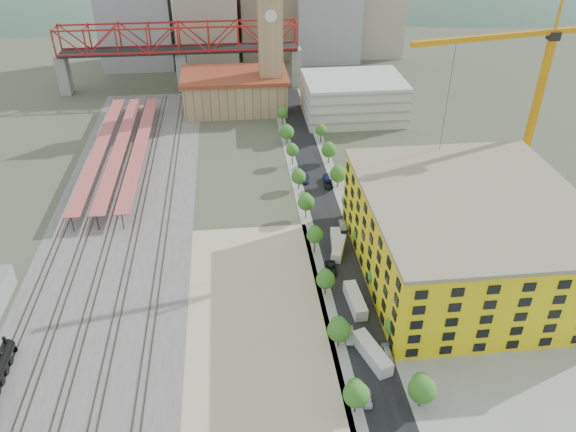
{
  "coord_description": "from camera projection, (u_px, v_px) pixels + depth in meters",
  "views": [
    {
      "loc": [
        -7.08,
        -114.5,
        77.11
      ],
      "look_at": [
        4.38,
        -9.27,
        10.0
      ],
      "focal_mm": 35.0,
      "sensor_mm": 36.0,
      "label": 1
    }
  ],
  "objects": [
    {
      "name": "car_0",
      "position": [
        367.0,
        398.0,
        94.29
      ],
      "size": [
        2.12,
        4.17,
        1.36
      ],
      "primitive_type": "imported",
      "rotation": [
        0.0,
        0.0,
        -0.13
      ],
      "color": "silver",
      "rests_on": "ground"
    },
    {
      "name": "station_hall",
      "position": [
        235.0,
        91.0,
        202.89
      ],
      "size": [
        38.0,
        24.0,
        13.1
      ],
      "color": "tan",
      "rests_on": "ground"
    },
    {
      "name": "skyline",
      "position": [
        258.0,
        7.0,
        246.03
      ],
      "size": [
        133.0,
        46.0,
        60.0
      ],
      "color": "#9EA0A3",
      "rests_on": "ground"
    },
    {
      "name": "car_7",
      "position": [
        327.0,
        180.0,
        158.93
      ],
      "size": [
        2.41,
        5.18,
        1.46
      ],
      "primitive_type": "imported",
      "rotation": [
        0.0,
        0.0,
        -0.07
      ],
      "color": "navy",
      "rests_on": "ground"
    },
    {
      "name": "car_2",
      "position": [
        331.0,
        269.0,
        124.2
      ],
      "size": [
        2.89,
        5.56,
        1.49
      ],
      "primitive_type": "imported",
      "rotation": [
        0.0,
        0.0,
        -0.08
      ],
      "color": "black",
      "rests_on": "ground"
    },
    {
      "name": "site_trailer_a",
      "position": [
        372.0,
        353.0,
        102.0
      ],
      "size": [
        5.69,
        10.6,
        2.81
      ],
      "primitive_type": "cube",
      "rotation": [
        0.0,
        0.0,
        0.31
      ],
      "color": "silver",
      "rests_on": "ground"
    },
    {
      "name": "car_6",
      "position": [
        328.0,
        184.0,
        156.74
      ],
      "size": [
        2.69,
        5.28,
        1.43
      ],
      "primitive_type": "imported",
      "rotation": [
        0.0,
        0.0,
        -0.06
      ],
      "color": "black",
      "rests_on": "ground"
    },
    {
      "name": "sidewalk_west",
      "position": [
        301.0,
        198.0,
        151.61
      ],
      "size": [
        3.0,
        170.0,
        0.04
      ],
      "primitive_type": "cube",
      "color": "gray",
      "rests_on": "ground"
    },
    {
      "name": "construction_pad",
      "position": [
        474.0,
        269.0,
        125.38
      ],
      "size": [
        50.0,
        90.0,
        0.06
      ],
      "primitive_type": "cube",
      "color": "gray",
      "rests_on": "ground"
    },
    {
      "name": "street_asphalt",
      "position": [
        321.0,
        197.0,
        152.11
      ],
      "size": [
        12.0,
        170.0,
        0.06
      ],
      "primitive_type": "cube",
      "color": "black",
      "rests_on": "ground"
    },
    {
      "name": "car_4",
      "position": [
        387.0,
        353.0,
        102.91
      ],
      "size": [
        2.01,
        4.51,
        1.51
      ],
      "primitive_type": "imported",
      "rotation": [
        0.0,
        0.0,
        -0.05
      ],
      "color": "silver",
      "rests_on": "ground"
    },
    {
      "name": "clock_tower",
      "position": [
        270.0,
        29.0,
        190.6
      ],
      "size": [
        12.0,
        12.0,
        52.0
      ],
      "color": "tan",
      "rests_on": "ground"
    },
    {
      "name": "site_trailer_b",
      "position": [
        355.0,
        300.0,
        114.29
      ],
      "size": [
        3.18,
        10.04,
        2.71
      ],
      "primitive_type": "cube",
      "rotation": [
        0.0,
        0.0,
        0.06
      ],
      "color": "silver",
      "rests_on": "ground"
    },
    {
      "name": "car_3",
      "position": [
        305.0,
        179.0,
        159.2
      ],
      "size": [
        2.48,
        4.87,
        1.35
      ],
      "primitive_type": "imported",
      "rotation": [
        0.0,
        0.0,
        -0.13
      ],
      "color": "navy",
      "rests_on": "ground"
    },
    {
      "name": "construction_building",
      "position": [
        468.0,
        235.0,
        120.08
      ],
      "size": [
        44.6,
        50.6,
        18.8
      ],
      "color": "#EBB013",
      "rests_on": "ground"
    },
    {
      "name": "site_trailer_c",
      "position": [
        338.0,
        249.0,
        129.89
      ],
      "size": [
        5.01,
        8.97,
        2.38
      ],
      "primitive_type": "cube",
      "rotation": [
        0.0,
        0.0,
        -0.33
      ],
      "color": "silver",
      "rests_on": "ground"
    },
    {
      "name": "platform_canopies",
      "position": [
        120.0,
        146.0,
        169.97
      ],
      "size": [
        16.0,
        80.0,
        4.12
      ],
      "color": "#AF5543",
      "rests_on": "ground"
    },
    {
      "name": "tower_crane",
      "position": [
        530.0,
        86.0,
        132.53
      ],
      "size": [
        48.22,
        11.12,
        52.12
      ],
      "color": "orange",
      "rests_on": "ground"
    },
    {
      "name": "parking_garage",
      "position": [
        353.0,
        98.0,
        196.39
      ],
      "size": [
        34.0,
        26.0,
        14.0
      ],
      "primitive_type": "cube",
      "color": "silver",
      "rests_on": "ground"
    },
    {
      "name": "truss_bridge",
      "position": [
        179.0,
        42.0,
        213.84
      ],
      "size": [
        94.0,
        9.6,
        25.6
      ],
      "color": "gray",
      "rests_on": "ground"
    },
    {
      "name": "ballast_strip",
      "position": [
        127.0,
        203.0,
        149.46
      ],
      "size": [
        36.0,
        165.0,
        0.06
      ],
      "primitive_type": "cube",
      "color": "#605E59",
      "rests_on": "ground"
    },
    {
      "name": "rail_tracks",
      "position": [
        120.0,
        203.0,
        149.23
      ],
      "size": [
        26.56,
        160.0,
        0.18
      ],
      "color": "#382B23",
      "rests_on": "ground"
    },
    {
      "name": "car_5",
      "position": [
        343.0,
        225.0,
        139.13
      ],
      "size": [
        1.6,
        4.44,
        1.46
      ],
      "primitive_type": "imported",
      "rotation": [
        0.0,
        0.0,
        -0.01
      ],
      "color": "gray",
      "rests_on": "ground"
    },
    {
      "name": "distant_hills",
      "position": [
        304.0,
        119.0,
        403.1
      ],
      "size": [
        647.0,
        264.0,
        227.0
      ],
      "color": "#4C6B59",
      "rests_on": "ground"
    },
    {
      "name": "car_1",
      "position": [
        349.0,
        335.0,
        106.73
      ],
      "size": [
        2.18,
        4.84,
        1.54
      ],
      "primitive_type": "imported",
      "rotation": [
        0.0,
        0.0,
        -0.12
      ],
      "color": "gray",
      "rests_on": "ground"
    },
    {
      "name": "street_trees",
      "position": [
        327.0,
        217.0,
        143.73
      ],
      "size": [
        15.4,
        124.4,
        8.0
      ],
      "color": "#35651E",
      "rests_on": "ground"
    },
    {
      "name": "sidewalk_east",
      "position": [
        341.0,
        196.0,
        152.62
      ],
      "size": [
        3.0,
        170.0,
        0.04
      ],
      "primitive_type": "cube",
      "color": "gray",
      "rests_on": "ground"
    },
    {
      "name": "dirt_lot",
      "position": [
        258.0,
        320.0,
        111.24
      ],
      "size": [
        28.0,
        67.0,
        0.06
      ],
      "primitive_type": "cube",
      "color": "tan",
      "rests_on": "ground"
    },
    {
      "name": "ground",
      "position": [
        266.0,
        231.0,
        138.07
      ],
      "size": [
        400.0,
        400.0,
        0.0
      ],
      "primitive_type": "plane",
      "color": "#474C38",
      "rests_on": "ground"
    },
    {
      "name": "site_trailer_d",
      "position": [
        336.0,
        241.0,
        132.38
      ],
      "size": [
        3.24,
        8.86,
        2.37
      ],
      "primitive_type": "cube",
      "rotation": [
        0.0,
        0.0,
        -0.11
      ],
      "color": "silver",
      "rests_on": "ground"
    }
  ]
}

